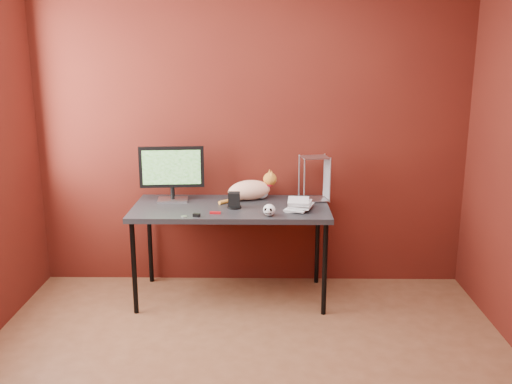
{
  "coord_description": "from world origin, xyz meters",
  "views": [
    {
      "loc": [
        0.1,
        -2.84,
        1.91
      ],
      "look_at": [
        0.05,
        1.15,
        0.92
      ],
      "focal_mm": 40.0,
      "sensor_mm": 36.0,
      "label": 1
    }
  ],
  "objects_px": {
    "monitor": "(172,171)",
    "cat": "(250,190)",
    "book_stack": "(290,152)",
    "skull_mug": "(269,210)",
    "speaker": "(234,201)",
    "desk": "(231,212)"
  },
  "relations": [
    {
      "from": "cat",
      "to": "book_stack",
      "type": "xyz_separation_m",
      "value": [
        0.3,
        -0.26,
        0.35
      ]
    },
    {
      "from": "speaker",
      "to": "cat",
      "type": "bearing_deg",
      "value": 64.83
    },
    {
      "from": "desk",
      "to": "monitor",
      "type": "bearing_deg",
      "value": 162.57
    },
    {
      "from": "skull_mug",
      "to": "speaker",
      "type": "distance_m",
      "value": 0.34
    },
    {
      "from": "desk",
      "to": "cat",
      "type": "distance_m",
      "value": 0.28
    },
    {
      "from": "desk",
      "to": "cat",
      "type": "bearing_deg",
      "value": 54.21
    },
    {
      "from": "desk",
      "to": "speaker",
      "type": "distance_m",
      "value": 0.12
    },
    {
      "from": "speaker",
      "to": "book_stack",
      "type": "height_order",
      "value": "book_stack"
    },
    {
      "from": "book_stack",
      "to": "skull_mug",
      "type": "bearing_deg",
      "value": -127.17
    },
    {
      "from": "skull_mug",
      "to": "book_stack",
      "type": "distance_m",
      "value": 0.46
    },
    {
      "from": "monitor",
      "to": "book_stack",
      "type": "relative_size",
      "value": 0.59
    },
    {
      "from": "skull_mug",
      "to": "speaker",
      "type": "bearing_deg",
      "value": 154.98
    },
    {
      "from": "cat",
      "to": "speaker",
      "type": "relative_size",
      "value": 3.74
    },
    {
      "from": "desk",
      "to": "speaker",
      "type": "bearing_deg",
      "value": -62.45
    },
    {
      "from": "desk",
      "to": "cat",
      "type": "height_order",
      "value": "cat"
    },
    {
      "from": "desk",
      "to": "speaker",
      "type": "xyz_separation_m",
      "value": [
        0.03,
        -0.05,
        0.11
      ]
    },
    {
      "from": "skull_mug",
      "to": "monitor",
      "type": "bearing_deg",
      "value": 165.01
    },
    {
      "from": "monitor",
      "to": "cat",
      "type": "relative_size",
      "value": 1.11
    },
    {
      "from": "cat",
      "to": "book_stack",
      "type": "height_order",
      "value": "book_stack"
    },
    {
      "from": "cat",
      "to": "speaker",
      "type": "bearing_deg",
      "value": -131.21
    },
    {
      "from": "monitor",
      "to": "speaker",
      "type": "relative_size",
      "value": 4.15
    },
    {
      "from": "book_stack",
      "to": "cat",
      "type": "bearing_deg",
      "value": 139.71
    }
  ]
}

